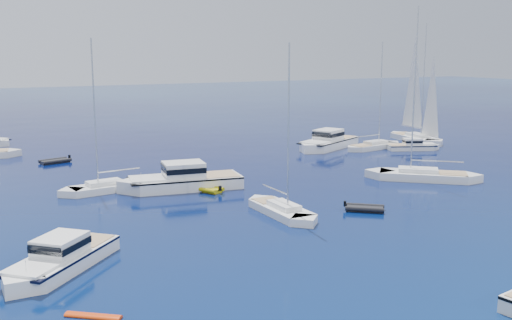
{
  "coord_description": "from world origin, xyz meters",
  "views": [
    {
      "loc": [
        -34.02,
        -26.93,
        12.93
      ],
      "look_at": [
        -6.86,
        24.67,
        2.2
      ],
      "focal_mm": 41.73,
      "sensor_mm": 36.0,
      "label": 1
    }
  ],
  "objects": [
    {
      "name": "motor_cruiser_distant",
      "position": [
        11.29,
        38.55,
        0.0
      ],
      "size": [
        12.75,
        8.88,
        3.24
      ],
      "primitive_type": null,
      "rotation": [
        0.0,
        0.0,
        2.03
      ],
      "color": "white",
      "rests_on": "ground"
    },
    {
      "name": "sailboat_fore",
      "position": [
        -10.7,
        12.99,
        0.0
      ],
      "size": [
        2.58,
        9.58,
        14.05
      ],
      "primitive_type": null,
      "rotation": [
        0.0,
        0.0,
        3.15
      ],
      "color": "white",
      "rests_on": "ground"
    },
    {
      "name": "tender_grey_far",
      "position": [
        -23.01,
        44.57,
        0.0
      ],
      "size": [
        3.99,
        2.85,
        0.95
      ],
      "primitive_type": null,
      "rotation": [
        0.0,
        0.0,
        1.84
      ],
      "color": "black",
      "rests_on": "ground"
    },
    {
      "name": "sailboat_mid_r",
      "position": [
        8.55,
        17.51,
        0.0
      ],
      "size": [
        11.23,
        10.43,
        17.9
      ],
      "primitive_type": null,
      "rotation": [
        0.0,
        0.0,
        0.85
      ],
      "color": "white",
      "rests_on": "ground"
    },
    {
      "name": "ground",
      "position": [
        0.0,
        0.0,
        0.0
      ],
      "size": [
        400.0,
        400.0,
        0.0
      ],
      "primitive_type": "plane",
      "color": "navy",
      "rests_on": "ground"
    },
    {
      "name": "motor_cruiser_centre",
      "position": [
        -14.67,
        25.08,
        0.0
      ],
      "size": [
        13.01,
        5.76,
        3.3
      ],
      "primitive_type": null,
      "rotation": [
        0.0,
        0.0,
        1.41
      ],
      "color": "white",
      "rests_on": "ground"
    },
    {
      "name": "kayak_orange",
      "position": [
        -28.35,
        1.07,
        0.0
      ],
      "size": [
        2.61,
        2.21,
        0.3
      ],
      "primitive_type": null,
      "rotation": [
        0.0,
        0.0,
        0.91
      ],
      "color": "red",
      "rests_on": "ground"
    },
    {
      "name": "sailboat_centre",
      "position": [
        16.56,
        35.32,
        0.0
      ],
      "size": [
        10.23,
        3.96,
        14.66
      ],
      "primitive_type": null,
      "rotation": [
        0.0,
        0.0,
        4.85
      ],
      "color": "silver",
      "rests_on": "ground"
    },
    {
      "name": "motor_cruiser_far_r",
      "position": [
        20.66,
        32.18,
        0.0
      ],
      "size": [
        7.74,
        5.02,
        1.96
      ],
      "primitive_type": null,
      "rotation": [
        0.0,
        0.0,
        4.31
      ],
      "color": "white",
      "rests_on": "ground"
    },
    {
      "name": "motor_cruiser_left",
      "position": [
        -28.67,
        8.5,
        0.0
      ],
      "size": [
        9.16,
        9.24,
        2.61
      ],
      "primitive_type": null,
      "rotation": [
        0.0,
        0.0,
        2.36
      ],
      "color": "white",
      "rests_on": "ground"
    },
    {
      "name": "tender_grey_near",
      "position": [
        -4.14,
        10.66,
        0.0
      ],
      "size": [
        3.68,
        3.52,
        0.95
      ],
      "primitive_type": null,
      "rotation": [
        0.0,
        0.0,
        4.0
      ],
      "color": "black",
      "rests_on": "ground"
    },
    {
      "name": "sailboat_sails_r",
      "position": [
        26.24,
        37.79,
        0.0
      ],
      "size": [
        4.39,
        12.09,
        17.37
      ],
      "primitive_type": null,
      "rotation": [
        0.0,
        0.0,
        3.03
      ],
      "color": "white",
      "rests_on": "ground"
    },
    {
      "name": "sailboat_mid_l",
      "position": [
        -20.99,
        27.5,
        0.0
      ],
      "size": [
        10.17,
        3.79,
        14.6
      ],
      "primitive_type": null,
      "rotation": [
        0.0,
        0.0,
        1.69
      ],
      "color": "white",
      "rests_on": "ground"
    },
    {
      "name": "tender_yellow",
      "position": [
        -12.93,
        23.1,
        0.0
      ],
      "size": [
        3.13,
        3.81,
        0.95
      ],
      "primitive_type": null,
      "rotation": [
        0.0,
        0.0,
        0.45
      ],
      "color": "#BEB30B",
      "rests_on": "ground"
    }
  ]
}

